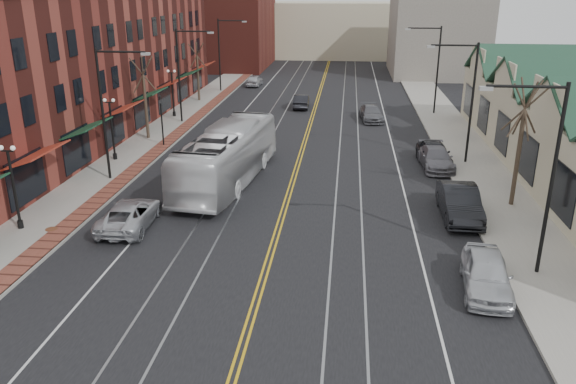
% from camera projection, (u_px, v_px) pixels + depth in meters
% --- Properties ---
extents(ground, '(160.00, 160.00, 0.00)m').
position_uv_depth(ground, '(244.00, 341.00, 19.40)').
color(ground, black).
rests_on(ground, ground).
extents(sidewalk_left, '(4.00, 120.00, 0.15)m').
position_uv_depth(sidewalk_left, '(127.00, 160.00, 39.24)').
color(sidewalk_left, gray).
rests_on(sidewalk_left, ground).
extents(sidewalk_right, '(4.00, 120.00, 0.15)m').
position_uv_depth(sidewalk_right, '(479.00, 172.00, 36.84)').
color(sidewalk_right, gray).
rests_on(sidewalk_right, ground).
extents(building_left, '(10.00, 50.00, 11.00)m').
position_uv_depth(building_left, '(68.00, 67.00, 44.61)').
color(building_left, maroon).
rests_on(building_left, ground).
extents(backdrop_left, '(14.00, 18.00, 14.00)m').
position_uv_depth(backdrop_left, '(221.00, 19.00, 83.93)').
color(backdrop_left, maroon).
rests_on(backdrop_left, ground).
extents(backdrop_mid, '(22.00, 14.00, 9.00)m').
position_uv_depth(backdrop_mid, '(331.00, 30.00, 97.20)').
color(backdrop_mid, beige).
rests_on(backdrop_mid, ground).
extents(backdrop_right, '(12.00, 16.00, 11.00)m').
position_uv_depth(backdrop_right, '(436.00, 33.00, 76.68)').
color(backdrop_right, slate).
rests_on(backdrop_right, ground).
extents(streetlight_l_1, '(3.33, 0.25, 8.00)m').
position_uv_depth(streetlight_l_1, '(109.00, 101.00, 33.71)').
color(streetlight_l_1, black).
rests_on(streetlight_l_1, sidewalk_left).
extents(streetlight_l_2, '(3.33, 0.25, 8.00)m').
position_uv_depth(streetlight_l_2, '(183.00, 66.00, 48.64)').
color(streetlight_l_2, black).
rests_on(streetlight_l_2, sidewalk_left).
extents(streetlight_l_3, '(3.33, 0.25, 8.00)m').
position_uv_depth(streetlight_l_3, '(223.00, 47.00, 63.58)').
color(streetlight_l_3, black).
rests_on(streetlight_l_3, sidewalk_left).
extents(streetlight_r_0, '(3.33, 0.25, 8.00)m').
position_uv_depth(streetlight_r_0, '(543.00, 161.00, 22.16)').
color(streetlight_r_0, black).
rests_on(streetlight_r_0, sidewalk_right).
extents(streetlight_r_1, '(3.33, 0.25, 8.00)m').
position_uv_depth(streetlight_r_1, '(466.00, 91.00, 37.10)').
color(streetlight_r_1, black).
rests_on(streetlight_r_1, sidewalk_right).
extents(streetlight_r_2, '(3.33, 0.25, 8.00)m').
position_uv_depth(streetlight_r_2, '(433.00, 61.00, 52.04)').
color(streetlight_r_2, black).
rests_on(streetlight_r_2, sidewalk_right).
extents(lamppost_l_1, '(0.84, 0.28, 4.27)m').
position_uv_depth(lamppost_l_1, '(14.00, 189.00, 27.39)').
color(lamppost_l_1, black).
rests_on(lamppost_l_1, sidewalk_left).
extents(lamppost_l_2, '(0.84, 0.28, 4.27)m').
position_uv_depth(lamppost_l_2, '(112.00, 131.00, 38.59)').
color(lamppost_l_2, black).
rests_on(lamppost_l_2, sidewalk_left).
extents(lamppost_l_3, '(0.84, 0.28, 4.27)m').
position_uv_depth(lamppost_l_3, '(173.00, 94.00, 51.66)').
color(lamppost_l_3, black).
rests_on(lamppost_l_3, sidewalk_left).
extents(tree_left_near, '(1.78, 1.37, 6.48)m').
position_uv_depth(tree_left_near, '(145.00, 96.00, 43.71)').
color(tree_left_near, '#382B21').
rests_on(tree_left_near, sidewalk_left).
extents(tree_left_far, '(1.66, 1.28, 6.02)m').
position_uv_depth(tree_left_far, '(198.00, 70.00, 58.72)').
color(tree_left_far, '#382B21').
rests_on(tree_left_far, sidewalk_left).
extents(tree_right_mid, '(1.90, 1.46, 6.93)m').
position_uv_depth(tree_right_mid, '(520.00, 141.00, 29.93)').
color(tree_right_mid, '#382B21').
rests_on(tree_right_mid, sidewalk_right).
extents(manhole_far, '(0.60, 0.60, 0.02)m').
position_uv_depth(manhole_far, '(51.00, 229.00, 27.93)').
color(manhole_far, '#592D19').
rests_on(manhole_far, sidewalk_left).
extents(traffic_signal, '(0.18, 0.15, 3.80)m').
position_uv_depth(traffic_signal, '(162.00, 117.00, 42.05)').
color(traffic_signal, black).
rests_on(traffic_signal, sidewalk_left).
extents(transit_bus, '(4.42, 12.81, 3.50)m').
position_uv_depth(transit_bus, '(228.00, 156.00, 34.36)').
color(transit_bus, silver).
rests_on(transit_bus, ground).
extents(parked_suv, '(2.45, 5.02, 1.37)m').
position_uv_depth(parked_suv, '(130.00, 214.00, 28.34)').
color(parked_suv, silver).
rests_on(parked_suv, ground).
extents(parked_car_a, '(2.31, 4.69, 1.54)m').
position_uv_depth(parked_car_a, '(486.00, 273.00, 22.33)').
color(parked_car_a, silver).
rests_on(parked_car_a, ground).
extents(parked_car_b, '(1.84, 5.18, 1.70)m').
position_uv_depth(parked_car_b, '(459.00, 202.00, 29.46)').
color(parked_car_b, black).
rests_on(parked_car_b, ground).
extents(parked_car_c, '(2.18, 4.93, 1.41)m').
position_uv_depth(parked_car_c, '(436.00, 158.00, 37.62)').
color(parked_car_c, slate).
rests_on(parked_car_c, ground).
extents(parked_car_d, '(2.29, 4.76, 1.57)m').
position_uv_depth(parked_car_d, '(434.00, 153.00, 38.51)').
color(parked_car_d, black).
rests_on(parked_car_d, ground).
extents(distant_car_left, '(1.56, 4.19, 1.37)m').
position_uv_depth(distant_car_left, '(301.00, 101.00, 56.30)').
color(distant_car_left, black).
rests_on(distant_car_left, ground).
extents(distant_car_right, '(2.37, 4.80, 1.34)m').
position_uv_depth(distant_car_right, '(371.00, 113.00, 51.02)').
color(distant_car_right, slate).
rests_on(distant_car_right, ground).
extents(distant_car_far, '(1.74, 4.08, 1.37)m').
position_uv_depth(distant_car_far, '(255.00, 80.00, 68.84)').
color(distant_car_far, '#B6B8BE').
rests_on(distant_car_far, ground).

